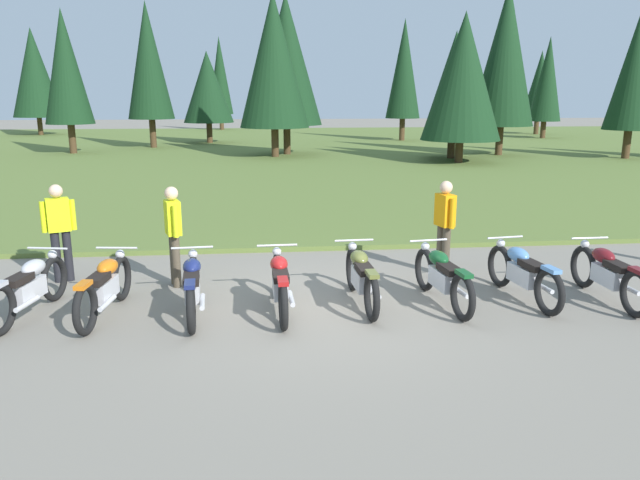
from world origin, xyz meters
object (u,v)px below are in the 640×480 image
at_px(motorcycle_maroon, 608,273).
at_px(rider_in_hivis_vest, 444,222).
at_px(motorcycle_sky_blue, 523,272).
at_px(rider_with_back_turned, 59,227).
at_px(motorcycle_navy, 193,286).
at_px(motorcycle_olive, 361,276).
at_px(motorcycle_orange, 105,287).
at_px(motorcycle_red, 280,283).
at_px(motorcycle_british_green, 442,276).
at_px(motorcycle_silver, 29,287).
at_px(rider_checking_bike, 173,230).

height_order(motorcycle_maroon, rider_in_hivis_vest, rider_in_hivis_vest).
xyz_separation_m(motorcycle_sky_blue, rider_with_back_turned, (-7.39, 1.68, 0.51)).
relative_size(motorcycle_navy, motorcycle_olive, 1.00).
bearing_deg(motorcycle_orange, motorcycle_sky_blue, 0.80).
bearing_deg(motorcycle_sky_blue, rider_in_hivis_vest, 119.64).
height_order(motorcycle_sky_blue, motorcycle_maroon, same).
distance_m(motorcycle_orange, motorcycle_maroon, 7.54).
relative_size(motorcycle_red, motorcycle_olive, 1.00).
bearing_deg(motorcycle_navy, motorcycle_sky_blue, 2.10).
distance_m(motorcycle_olive, motorcycle_maroon, 3.81).
relative_size(motorcycle_red, rider_with_back_turned, 1.26).
distance_m(motorcycle_olive, motorcycle_british_green, 1.23).
height_order(motorcycle_silver, motorcycle_maroon, same).
height_order(motorcycle_navy, motorcycle_british_green, same).
relative_size(motorcycle_maroon, rider_with_back_turned, 1.26).
distance_m(motorcycle_british_green, rider_checking_bike, 4.39).
xyz_separation_m(motorcycle_maroon, rider_with_back_turned, (-8.67, 1.86, 0.51)).
height_order(motorcycle_red, motorcycle_british_green, same).
xyz_separation_m(motorcycle_sky_blue, rider_checking_bike, (-5.45, 1.25, 0.51)).
bearing_deg(rider_with_back_turned, rider_in_hivis_vest, -1.99).
xyz_separation_m(motorcycle_british_green, rider_with_back_turned, (-6.09, 1.76, 0.51)).
relative_size(motorcycle_red, motorcycle_british_green, 1.00).
xyz_separation_m(rider_with_back_turned, rider_checking_bike, (1.94, -0.43, 0.00)).
height_order(motorcycle_navy, motorcycle_maroon, same).
height_order(motorcycle_sky_blue, rider_with_back_turned, rider_with_back_turned).
relative_size(motorcycle_silver, motorcycle_orange, 0.99).
bearing_deg(rider_with_back_turned, rider_checking_bike, -12.51).
bearing_deg(motorcycle_sky_blue, rider_checking_bike, 167.09).
bearing_deg(motorcycle_silver, motorcycle_red, -2.61).
distance_m(motorcycle_orange, rider_with_back_turned, 2.16).
bearing_deg(rider_checking_bike, motorcycle_orange, -121.37).
height_order(rider_in_hivis_vest, rider_checking_bike, same).
height_order(motorcycle_silver, motorcycle_red, same).
height_order(motorcycle_maroon, rider_with_back_turned, rider_with_back_turned).
bearing_deg(rider_checking_bike, motorcycle_silver, -146.42).
bearing_deg(motorcycle_sky_blue, motorcycle_orange, -179.20).
xyz_separation_m(motorcycle_maroon, rider_checking_bike, (-6.73, 1.43, 0.51)).
relative_size(motorcycle_sky_blue, rider_checking_bike, 1.25).
distance_m(motorcycle_orange, motorcycle_navy, 1.25).
relative_size(rider_with_back_turned, rider_checking_bike, 1.00).
bearing_deg(motorcycle_silver, rider_checking_bike, 33.58).
bearing_deg(rider_with_back_turned, motorcycle_red, -26.98).
height_order(motorcycle_sky_blue, rider_in_hivis_vest, rider_in_hivis_vest).
height_order(motorcycle_silver, motorcycle_navy, same).
bearing_deg(motorcycle_navy, motorcycle_olive, 5.05).
height_order(motorcycle_red, motorcycle_maroon, same).
relative_size(motorcycle_red, motorcycle_sky_blue, 1.00).
distance_m(motorcycle_navy, motorcycle_olive, 2.50).
xyz_separation_m(motorcycle_red, motorcycle_olive, (1.24, 0.21, 0.00)).
bearing_deg(rider_with_back_turned, motorcycle_orange, -57.55).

